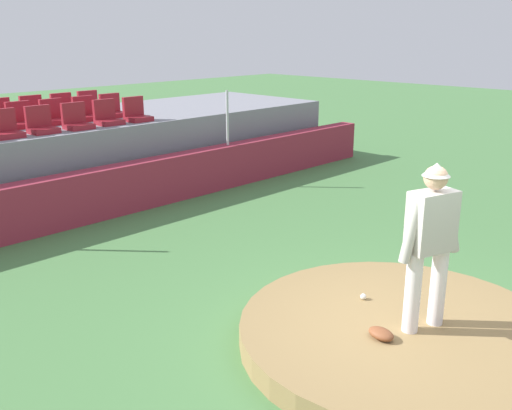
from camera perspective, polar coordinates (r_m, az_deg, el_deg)
The scene contains 21 objects.
ground_plane at distance 6.80m, azimuth 14.04°, elevation -13.30°, with size 60.00×60.00×0.00m, color #487942.
pitchers_mound at distance 6.74m, azimuth 14.12°, elevation -12.34°, with size 3.58×3.58×0.26m, color olive.
pitcher at distance 6.26m, azimuth 16.91°, elevation -2.88°, with size 0.81×0.41×1.84m.
baseball at distance 7.13m, azimuth 10.59°, elevation -8.91°, with size 0.07×0.07×0.07m, color white.
fielding_glove at distance 6.32m, azimuth 12.29°, elevation -12.35°, with size 0.30×0.20×0.11m, color brown.
brick_barrier at distance 10.99m, azimuth -15.75°, elevation 0.96°, with size 15.86×0.40×0.93m, color maroon.
fence_post_right at distance 12.73m, azimuth -2.86°, elevation 8.61°, with size 0.06×0.06×1.20m, color silver.
bleacher_platform at distance 12.94m, azimuth -21.09°, elevation 4.18°, with size 14.53×3.57×1.54m, color gray.
stadium_chair_1 at distance 11.26m, azimuth -23.58°, elevation 6.95°, with size 0.48×0.44×0.50m.
stadium_chair_2 at distance 11.52m, azimuth -20.51°, elevation 7.48°, with size 0.48×0.44×0.50m.
stadium_chair_3 at distance 11.79m, azimuth -17.36°, elevation 7.98°, with size 0.48×0.44×0.50m.
stadium_chair_4 at distance 12.19m, azimuth -14.53°, elevation 8.47°, with size 0.48×0.44×0.50m.
stadium_chair_5 at distance 12.53m, azimuth -11.78°, elevation 8.87°, with size 0.48×0.44×0.50m.
stadium_chair_8 at distance 12.35m, azimuth -22.25°, elevation 7.86°, with size 0.48×0.44×0.50m.
stadium_chair_9 at distance 12.59m, azimuth -19.38°, elevation 8.31°, with size 0.48×0.44×0.50m.
stadium_chair_10 at distance 12.92m, azimuth -16.50°, elevation 8.77°, with size 0.48×0.44×0.50m.
stadium_chair_11 at distance 13.28m, azimuth -14.03°, elevation 9.16°, with size 0.48×0.44×0.50m.
stadium_chair_14 at distance 13.11m, azimuth -23.93°, elevation 8.13°, with size 0.48×0.44×0.50m.
stadium_chair_15 at distance 13.41m, azimuth -21.16°, elevation 8.60°, with size 0.48×0.44×0.50m.
stadium_chair_16 at distance 13.69m, azimuth -18.49°, elevation 9.02°, with size 0.48×0.44×0.50m.
stadium_chair_17 at distance 14.06m, azimuth -16.09°, elevation 9.41°, with size 0.48×0.44×0.50m.
Camera 1 is at (-5.19, -2.83, 3.36)m, focal length 40.37 mm.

